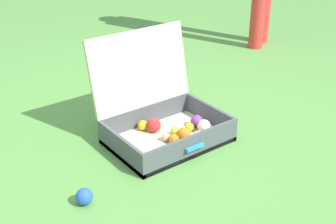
# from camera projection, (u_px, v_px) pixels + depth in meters

# --- Properties ---
(ground_plane) EXTENTS (16.00, 16.00, 0.00)m
(ground_plane) POSITION_uv_depth(u_px,v_px,m) (162.00, 148.00, 2.39)
(ground_plane) COLOR #569342
(open_suitcase) EXTENTS (0.61, 0.55, 0.56)m
(open_suitcase) POSITION_uv_depth(u_px,v_px,m) (162.00, 117.00, 2.45)
(open_suitcase) COLOR beige
(open_suitcase) RESTS_ON ground
(stray_ball_on_grass) EXTENTS (0.08, 0.08, 0.08)m
(stray_ball_on_grass) POSITION_uv_depth(u_px,v_px,m) (84.00, 197.00, 1.96)
(stray_ball_on_grass) COLOR blue
(stray_ball_on_grass) RESTS_ON ground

